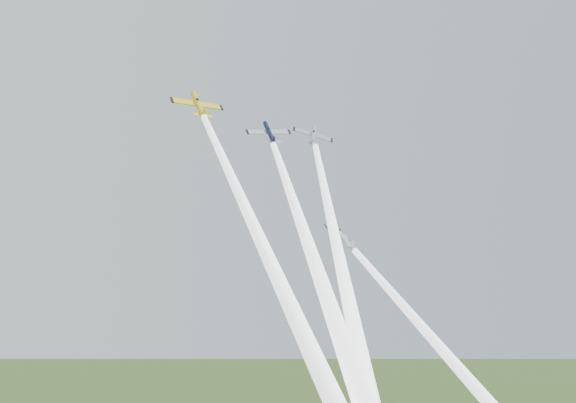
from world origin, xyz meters
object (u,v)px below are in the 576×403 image
Objects in this scene: plane_navy at (269,133)px; plane_silver_low at (341,235)px; plane_silver_right at (313,135)px; plane_yellow at (198,105)px.

plane_navy is 1.04× the size of plane_silver_low.
plane_navy is at bearing -143.04° from plane_silver_right.
plane_silver_right is at bearing 26.64° from plane_navy.
plane_yellow is at bearing 113.28° from plane_silver_low.
plane_silver_right is 21.95m from plane_silver_low.
plane_yellow reaches higher than plane_silver_low.
plane_yellow reaches higher than plane_navy.
plane_navy is (10.00, -5.03, -4.36)m from plane_yellow.
plane_silver_low is (16.62, -14.95, -20.95)m from plane_yellow.
plane_silver_right is at bearing 51.62° from plane_silver_low.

